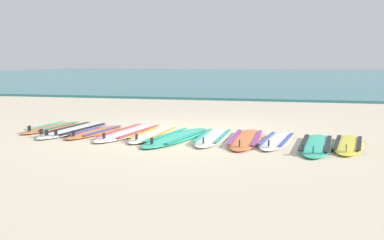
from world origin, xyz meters
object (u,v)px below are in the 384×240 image
(surfboard_1, at_px, (75,130))
(surfboard_6, at_px, (213,137))
(surfboard_9, at_px, (316,145))
(surfboard_3, at_px, (130,132))
(surfboard_2, at_px, (96,132))
(surfboard_10, at_px, (348,144))
(surfboard_5, at_px, (177,137))
(surfboard_8, at_px, (277,141))
(surfboard_0, at_px, (53,127))
(surfboard_7, at_px, (246,139))
(surfboard_4, at_px, (153,134))

(surfboard_1, height_order, surfboard_6, same)
(surfboard_6, xyz_separation_m, surfboard_9, (1.94, -0.36, 0.00))
(surfboard_3, relative_size, surfboard_6, 1.19)
(surfboard_2, relative_size, surfboard_10, 0.96)
(surfboard_5, height_order, surfboard_10, same)
(surfboard_1, bearing_deg, surfboard_8, -4.40)
(surfboard_0, distance_m, surfboard_6, 3.78)
(surfboard_5, relative_size, surfboard_7, 1.08)
(surfboard_6, bearing_deg, surfboard_1, 175.59)
(surfboard_5, height_order, surfboard_8, same)
(surfboard_0, height_order, surfboard_7, same)
(surfboard_8, distance_m, surfboard_10, 1.27)
(surfboard_0, distance_m, surfboard_2, 1.27)
(surfboard_2, distance_m, surfboard_5, 1.86)
(surfboard_0, xyz_separation_m, surfboard_4, (2.51, -0.38, -0.00))
(surfboard_4, height_order, surfboard_8, same)
(surfboard_2, xyz_separation_m, surfboard_8, (3.77, -0.19, -0.00))
(surfboard_2, distance_m, surfboard_8, 3.77)
(surfboard_1, height_order, surfboard_3, same)
(surfboard_7, distance_m, surfboard_9, 1.32)
(surfboard_0, bearing_deg, surfboard_10, -5.81)
(surfboard_3, xyz_separation_m, surfboard_10, (4.31, -0.40, 0.00))
(surfboard_9, relative_size, surfboard_10, 1.12)
(surfboard_2, bearing_deg, surfboard_10, -3.35)
(surfboard_9, bearing_deg, surfboard_0, 171.99)
(surfboard_8, bearing_deg, surfboard_5, -178.31)
(surfboard_0, bearing_deg, surfboard_3, -7.03)
(surfboard_7, xyz_separation_m, surfboard_8, (0.59, -0.04, 0.00))
(surfboard_10, bearing_deg, surfboard_2, 176.65)
(surfboard_0, distance_m, surfboard_8, 5.02)
(surfboard_9, distance_m, surfboard_10, 0.59)
(surfboard_1, xyz_separation_m, surfboard_10, (5.59, -0.44, -0.00))
(surfboard_5, relative_size, surfboard_9, 1.09)
(surfboard_3, bearing_deg, surfboard_1, 178.12)
(surfboard_9, bearing_deg, surfboard_4, 172.44)
(surfboard_6, bearing_deg, surfboard_5, -167.63)
(surfboard_3, bearing_deg, surfboard_6, -6.19)
(surfboard_0, height_order, surfboard_10, same)
(surfboard_1, relative_size, surfboard_9, 1.08)
(surfboard_3, height_order, surfboard_7, same)
(surfboard_2, distance_m, surfboard_3, 0.73)
(surfboard_7, height_order, surfboard_8, same)
(surfboard_1, bearing_deg, surfboard_9, -6.84)
(surfboard_5, height_order, surfboard_7, same)
(surfboard_1, distance_m, surfboard_3, 1.28)
(surfboard_3, height_order, surfboard_9, same)
(surfboard_3, relative_size, surfboard_7, 1.11)
(surfboard_0, xyz_separation_m, surfboard_2, (1.22, -0.34, -0.00))
(surfboard_3, distance_m, surfboard_8, 3.06)
(surfboard_8, bearing_deg, surfboard_0, 173.93)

